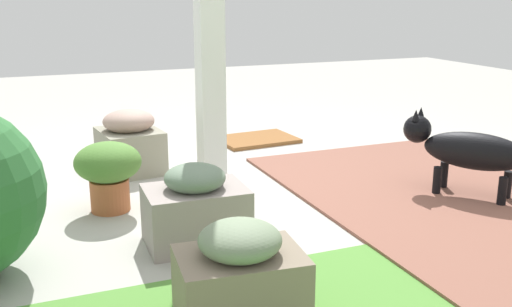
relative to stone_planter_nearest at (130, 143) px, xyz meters
The scene contains 8 objects.
ground_plane 0.90m from the stone_planter_nearest, 131.89° to the left, with size 12.00×12.00×0.00m, color #A6A49C.
brick_path 2.14m from the stone_planter_nearest, 144.14° to the left, with size 1.80×2.40×0.02m, color brown.
stone_planter_nearest is the anchor object (origin of this frame).
stone_planter_mid 1.33m from the stone_planter_nearest, 93.00° to the left, with size 0.49×0.35×0.40m.
stone_planter_far 2.05m from the stone_planter_nearest, 90.63° to the left, with size 0.49×0.37×0.39m.
terracotta_pot_broad 0.75m from the stone_planter_nearest, 70.71° to the left, with size 0.37×0.37×0.39m.
dog 2.15m from the stone_planter_nearest, 144.07° to the left, with size 0.53×0.67×0.51m.
doormat 1.22m from the stone_planter_nearest, 157.12° to the right, with size 0.62×0.45×0.03m, color brown.
Camera 1 is at (1.26, 3.26, 1.18)m, focal length 41.61 mm.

